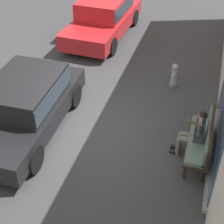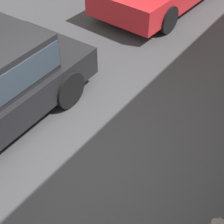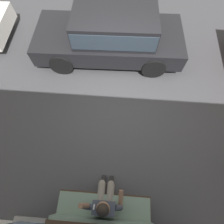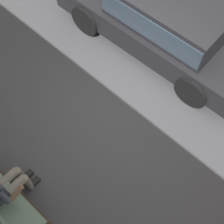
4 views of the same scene
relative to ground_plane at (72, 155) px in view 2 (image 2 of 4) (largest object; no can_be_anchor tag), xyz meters
name	(u,v)px [view 2 (image 2 of 4)]	position (x,y,z in m)	size (l,w,h in m)	color
ground_plane	(72,155)	(0.00, 0.00, 0.00)	(60.00, 60.00, 0.00)	#38383A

